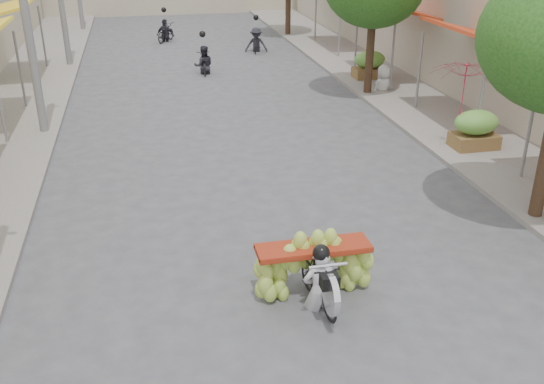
{
  "coord_description": "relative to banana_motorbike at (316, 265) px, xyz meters",
  "views": [
    {
      "loc": [
        -2.49,
        -5.99,
        5.87
      ],
      "look_at": [
        -0.25,
        4.21,
        1.1
      ],
      "focal_mm": 40.0,
      "sensor_mm": 36.0,
      "label": 1
    }
  ],
  "objects": [
    {
      "name": "sidewalk_left",
      "position": [
        -7.04,
        12.84,
        -0.6
      ],
      "size": [
        4.0,
        60.0,
        0.12
      ],
      "primitive_type": "cube",
      "color": "gray",
      "rests_on": "ground"
    },
    {
      "name": "sidewalk_right",
      "position": [
        6.96,
        12.84,
        -0.6
      ],
      "size": [
        4.0,
        60.0,
        0.12
      ],
      "primitive_type": "cube",
      "color": "gray",
      "rests_on": "ground"
    },
    {
      "name": "produce_crate_mid",
      "position": [
        6.16,
        5.84,
        0.05
      ],
      "size": [
        1.2,
        0.88,
        1.16
      ],
      "color": "brown",
      "rests_on": "ground"
    },
    {
      "name": "produce_crate_far",
      "position": [
        6.16,
        13.84,
        0.05
      ],
      "size": [
        1.2,
        0.88,
        1.16
      ],
      "color": "brown",
      "rests_on": "ground"
    },
    {
      "name": "banana_motorbike",
      "position": [
        0.0,
        0.0,
        0.0
      ],
      "size": [
        2.2,
        1.77,
        1.93
      ],
      "color": "black",
      "rests_on": "ground"
    },
    {
      "name": "market_umbrella",
      "position": [
        5.72,
        5.91,
        1.82
      ],
      "size": [
        2.2,
        2.2,
        1.76
      ],
      "rotation": [
        0.0,
        0.0,
        0.15
      ],
      "color": "#AB1632",
      "rests_on": "ground"
    },
    {
      "name": "pedestrian",
      "position": [
        6.06,
        12.07,
        0.35
      ],
      "size": [
        0.98,
        0.7,
        1.79
      ],
      "rotation": [
        0.0,
        0.0,
        3.36
      ],
      "color": "silver",
      "rests_on": "ground"
    },
    {
      "name": "bg_motorbike_a",
      "position": [
        0.02,
        16.4,
        0.11
      ],
      "size": [
        0.82,
        1.46,
        1.95
      ],
      "color": "black",
      "rests_on": "ground"
    },
    {
      "name": "bg_motorbike_b",
      "position": [
        2.93,
        20.19,
        0.17
      ],
      "size": [
        1.16,
        1.81,
        1.95
      ],
      "color": "black",
      "rests_on": "ground"
    },
    {
      "name": "bg_motorbike_c",
      "position": [
        -1.11,
        23.66,
        0.13
      ],
      "size": [
        1.29,
        1.71,
        1.95
      ],
      "color": "black",
      "rests_on": "ground"
    }
  ]
}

